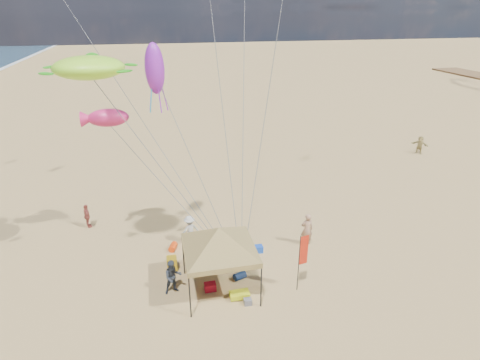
# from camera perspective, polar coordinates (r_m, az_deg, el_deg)

# --- Properties ---
(ground) EXTENTS (280.00, 280.00, 0.00)m
(ground) POSITION_cam_1_polar(r_m,az_deg,el_deg) (20.00, 1.96, -14.00)
(ground) COLOR tan
(ground) RESTS_ON ground
(canopy_tent) EXTENTS (6.27, 6.27, 3.87)m
(canopy_tent) POSITION_cam_1_polar(r_m,az_deg,el_deg) (17.53, -3.06, -7.25)
(canopy_tent) COLOR black
(canopy_tent) RESTS_ON ground
(feather_flag) EXTENTS (0.45, 0.11, 2.97)m
(feather_flag) POSITION_cam_1_polar(r_m,az_deg,el_deg) (18.38, 9.02, -10.49)
(feather_flag) COLOR black
(feather_flag) RESTS_ON ground
(cooler_red) EXTENTS (0.54, 0.38, 0.38)m
(cooler_red) POSITION_cam_1_polar(r_m,az_deg,el_deg) (19.22, -4.33, -15.16)
(cooler_red) COLOR #A20D1D
(cooler_red) RESTS_ON ground
(cooler_blue) EXTENTS (0.54, 0.38, 0.38)m
(cooler_blue) POSITION_cam_1_polar(r_m,az_deg,el_deg) (21.74, 2.58, -9.94)
(cooler_blue) COLOR #1642B7
(cooler_blue) RESTS_ON ground
(bag_navy) EXTENTS (0.69, 0.54, 0.36)m
(bag_navy) POSITION_cam_1_polar(r_m,az_deg,el_deg) (19.83, -0.03, -13.69)
(bag_navy) COLOR #0E1E3F
(bag_navy) RESTS_ON ground
(bag_orange) EXTENTS (0.54, 0.69, 0.36)m
(bag_orange) POSITION_cam_1_polar(r_m,az_deg,el_deg) (22.21, -9.67, -9.52)
(bag_orange) COLOR #EF410D
(bag_orange) RESTS_ON ground
(chair_green) EXTENTS (0.50, 0.50, 0.70)m
(chair_green) POSITION_cam_1_polar(r_m,az_deg,el_deg) (20.64, 0.08, -11.42)
(chair_green) COLOR #237F17
(chair_green) RESTS_ON ground
(chair_yellow) EXTENTS (0.50, 0.50, 0.70)m
(chair_yellow) POSITION_cam_1_polar(r_m,az_deg,el_deg) (20.65, -9.82, -11.80)
(chair_yellow) COLOR gold
(chair_yellow) RESTS_ON ground
(crate_grey) EXTENTS (0.34, 0.30, 0.28)m
(crate_grey) POSITION_cam_1_polar(r_m,az_deg,el_deg) (18.47, 1.13, -17.18)
(crate_grey) COLOR slate
(crate_grey) RESTS_ON ground
(beach_cart) EXTENTS (0.90, 0.50, 0.24)m
(beach_cart) POSITION_cam_1_polar(r_m,az_deg,el_deg) (18.73, -0.08, -16.24)
(beach_cart) COLOR #BDC916
(beach_cart) RESTS_ON ground
(person_near_a) EXTENTS (0.73, 0.51, 1.89)m
(person_near_a) POSITION_cam_1_polar(r_m,az_deg,el_deg) (22.31, 9.64, -7.04)
(person_near_a) COLOR tan
(person_near_a) RESTS_ON ground
(person_near_b) EXTENTS (0.93, 0.78, 1.71)m
(person_near_b) POSITION_cam_1_polar(r_m,az_deg,el_deg) (18.92, -9.68, -13.64)
(person_near_b) COLOR #323A45
(person_near_b) RESTS_ON ground
(person_near_c) EXTENTS (1.22, 0.94, 1.67)m
(person_near_c) POSITION_cam_1_polar(r_m,az_deg,el_deg) (22.36, -7.28, -7.13)
(person_near_c) COLOR beige
(person_near_c) RESTS_ON ground
(person_far_a) EXTENTS (0.67, 0.96, 1.51)m
(person_far_a) POSITION_cam_1_polar(r_m,az_deg,el_deg) (25.42, -21.24, -4.88)
(person_far_a) COLOR #A64B3F
(person_far_a) RESTS_ON ground
(person_far_c) EXTENTS (1.32, 1.49, 1.64)m
(person_far_c) POSITION_cam_1_polar(r_m,az_deg,el_deg) (39.34, 24.57, 4.66)
(person_far_c) COLOR tan
(person_far_c) RESTS_ON ground
(turtle_kite) EXTENTS (3.49, 3.11, 0.97)m
(turtle_kite) POSITION_cam_1_polar(r_m,az_deg,el_deg) (17.99, -21.03, 14.92)
(turtle_kite) COLOR #A8FF2E
(turtle_kite) RESTS_ON ground
(fish_kite) EXTENTS (2.25, 1.56, 0.91)m
(fish_kite) POSITION_cam_1_polar(r_m,az_deg,el_deg) (21.20, -18.52, 8.54)
(fish_kite) COLOR #D6256A
(fish_kite) RESTS_ON ground
(squid_kite) EXTENTS (1.02, 1.02, 2.40)m
(squid_kite) POSITION_cam_1_polar(r_m,az_deg,el_deg) (19.82, -12.24, 15.45)
(squid_kite) COLOR purple
(squid_kite) RESTS_ON ground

